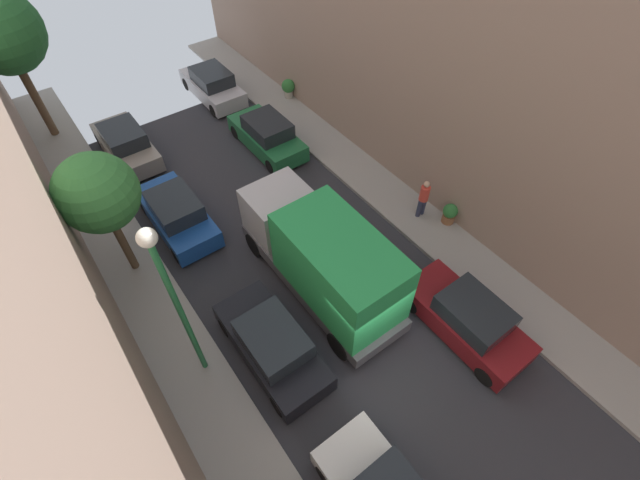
{
  "coord_description": "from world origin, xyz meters",
  "views": [
    {
      "loc": [
        -5.24,
        -4.05,
        12.83
      ],
      "look_at": [
        1.02,
        4.43,
        0.5
      ],
      "focal_mm": 24.77,
      "sensor_mm": 36.0,
      "label": 1
    }
  ],
  "objects_px": {
    "parked_car_left_3": "(272,345)",
    "street_tree_0": "(98,194)",
    "parked_car_right_0": "(467,319)",
    "parked_car_right_1": "(267,135)",
    "parked_car_left_4": "(177,214)",
    "street_tree_2": "(0,32)",
    "pedestrian": "(424,198)",
    "potted_plant_0": "(288,87)",
    "delivery_truck": "(323,258)",
    "parked_car_right_2": "(213,85)",
    "potted_plant_1": "(450,213)",
    "lamp_post": "(172,292)",
    "parked_car_left_5": "(126,144)"
  },
  "relations": [
    {
      "from": "pedestrian",
      "to": "potted_plant_0",
      "type": "xyz_separation_m",
      "value": [
        0.57,
        10.19,
        -0.38
      ]
    },
    {
      "from": "parked_car_left_5",
      "to": "potted_plant_1",
      "type": "distance_m",
      "value": 14.25
    },
    {
      "from": "pedestrian",
      "to": "parked_car_left_5",
      "type": "bearing_deg",
      "value": 126.89
    },
    {
      "from": "parked_car_left_3",
      "to": "parked_car_left_4",
      "type": "height_order",
      "value": "same"
    },
    {
      "from": "delivery_truck",
      "to": "street_tree_2",
      "type": "xyz_separation_m",
      "value": [
        -4.99,
        14.7,
        3.15
      ]
    },
    {
      "from": "parked_car_right_1",
      "to": "potted_plant_0",
      "type": "distance_m",
      "value": 4.19
    },
    {
      "from": "parked_car_right_2",
      "to": "pedestrian",
      "type": "distance_m",
      "value": 12.91
    },
    {
      "from": "parked_car_right_1",
      "to": "potted_plant_0",
      "type": "height_order",
      "value": "parked_car_right_1"
    },
    {
      "from": "parked_car_left_4",
      "to": "parked_car_left_5",
      "type": "distance_m",
      "value": 5.33
    },
    {
      "from": "parked_car_left_3",
      "to": "street_tree_0",
      "type": "xyz_separation_m",
      "value": [
        -2.18,
        5.83,
        3.01
      ]
    },
    {
      "from": "parked_car_right_2",
      "to": "delivery_truck",
      "type": "xyz_separation_m",
      "value": [
        -2.7,
        -13.17,
        1.07
      ]
    },
    {
      "from": "parked_car_left_3",
      "to": "street_tree_2",
      "type": "xyz_separation_m",
      "value": [
        -2.29,
        15.79,
        4.21
      ]
    },
    {
      "from": "parked_car_right_0",
      "to": "parked_car_right_1",
      "type": "xyz_separation_m",
      "value": [
        0.0,
        11.83,
        0.0
      ]
    },
    {
      "from": "street_tree_0",
      "to": "street_tree_2",
      "type": "height_order",
      "value": "street_tree_2"
    },
    {
      "from": "potted_plant_1",
      "to": "parked_car_left_3",
      "type": "bearing_deg",
      "value": -175.41
    },
    {
      "from": "pedestrian",
      "to": "potted_plant_1",
      "type": "distance_m",
      "value": 1.2
    },
    {
      "from": "parked_car_left_5",
      "to": "pedestrian",
      "type": "distance_m",
      "value": 13.16
    },
    {
      "from": "parked_car_left_3",
      "to": "street_tree_2",
      "type": "distance_m",
      "value": 16.5
    },
    {
      "from": "parked_car_left_4",
      "to": "parked_car_right_1",
      "type": "bearing_deg",
      "value": 21.72
    },
    {
      "from": "parked_car_right_2",
      "to": "street_tree_0",
      "type": "xyz_separation_m",
      "value": [
        -7.58,
        -8.43,
        3.01
      ]
    },
    {
      "from": "delivery_truck",
      "to": "potted_plant_1",
      "type": "height_order",
      "value": "delivery_truck"
    },
    {
      "from": "street_tree_2",
      "to": "pedestrian",
      "type": "bearing_deg",
      "value": -54.32
    },
    {
      "from": "parked_car_right_0",
      "to": "delivery_truck",
      "type": "xyz_separation_m",
      "value": [
        -2.7,
        3.98,
        1.07
      ]
    },
    {
      "from": "parked_car_left_3",
      "to": "delivery_truck",
      "type": "height_order",
      "value": "delivery_truck"
    },
    {
      "from": "potted_plant_0",
      "to": "potted_plant_1",
      "type": "bearing_deg",
      "value": -89.8
    },
    {
      "from": "parked_car_right_0",
      "to": "lamp_post",
      "type": "bearing_deg",
      "value": 152.55
    },
    {
      "from": "parked_car_left_3",
      "to": "parked_car_right_1",
      "type": "bearing_deg",
      "value": 58.86
    },
    {
      "from": "parked_car_left_5",
      "to": "parked_car_right_1",
      "type": "height_order",
      "value": "same"
    },
    {
      "from": "parked_car_left_4",
      "to": "parked_car_right_1",
      "type": "xyz_separation_m",
      "value": [
        5.4,
        2.15,
        0.0
      ]
    },
    {
      "from": "pedestrian",
      "to": "lamp_post",
      "type": "height_order",
      "value": "lamp_post"
    },
    {
      "from": "parked_car_left_3",
      "to": "delivery_truck",
      "type": "relative_size",
      "value": 0.64
    },
    {
      "from": "parked_car_right_1",
      "to": "street_tree_2",
      "type": "distance_m",
      "value": 11.13
    },
    {
      "from": "pedestrian",
      "to": "potted_plant_0",
      "type": "relative_size",
      "value": 1.79
    },
    {
      "from": "parked_car_left_4",
      "to": "street_tree_0",
      "type": "bearing_deg",
      "value": -156.39
    },
    {
      "from": "lamp_post",
      "to": "parked_car_right_1",
      "type": "bearing_deg",
      "value": 47.74
    },
    {
      "from": "delivery_truck",
      "to": "street_tree_2",
      "type": "relative_size",
      "value": 1.02
    },
    {
      "from": "potted_plant_0",
      "to": "potted_plant_1",
      "type": "relative_size",
      "value": 1.11
    },
    {
      "from": "parked_car_right_2",
      "to": "delivery_truck",
      "type": "distance_m",
      "value": 13.49
    },
    {
      "from": "parked_car_left_3",
      "to": "potted_plant_1",
      "type": "xyz_separation_m",
      "value": [
        8.5,
        0.68,
        -0.12
      ]
    },
    {
      "from": "delivery_truck",
      "to": "potted_plant_1",
      "type": "bearing_deg",
      "value": -3.99
    },
    {
      "from": "parked_car_left_5",
      "to": "parked_car_right_1",
      "type": "xyz_separation_m",
      "value": [
        5.4,
        -3.18,
        0.0
      ]
    },
    {
      "from": "delivery_truck",
      "to": "pedestrian",
      "type": "distance_m",
      "value": 5.27
    },
    {
      "from": "parked_car_left_4",
      "to": "parked_car_right_2",
      "type": "xyz_separation_m",
      "value": [
        5.4,
        7.47,
        0.0
      ]
    },
    {
      "from": "parked_car_right_2",
      "to": "parked_car_left_4",
      "type": "bearing_deg",
      "value": -125.86
    },
    {
      "from": "parked_car_left_3",
      "to": "parked_car_left_5",
      "type": "distance_m",
      "value": 12.12
    },
    {
      "from": "parked_car_left_5",
      "to": "delivery_truck",
      "type": "xyz_separation_m",
      "value": [
        2.7,
        -11.03,
        1.07
      ]
    },
    {
      "from": "parked_car_right_2",
      "to": "potted_plant_0",
      "type": "xyz_separation_m",
      "value": [
        3.06,
        -2.46,
        -0.02
      ]
    },
    {
      "from": "parked_car_right_1",
      "to": "pedestrian",
      "type": "xyz_separation_m",
      "value": [
        2.49,
        -7.34,
        0.35
      ]
    },
    {
      "from": "parked_car_left_4",
      "to": "parked_car_left_3",
      "type": "bearing_deg",
      "value": -90.0
    },
    {
      "from": "parked_car_left_4",
      "to": "parked_car_right_2",
      "type": "distance_m",
      "value": 9.22
    }
  ]
}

